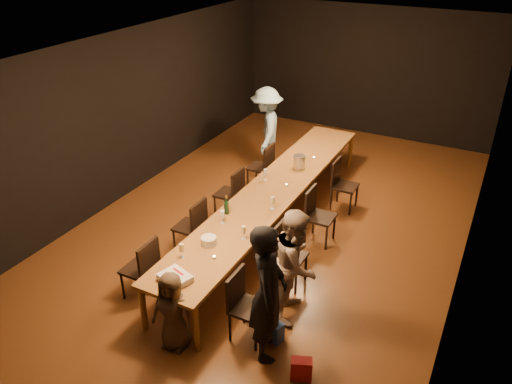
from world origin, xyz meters
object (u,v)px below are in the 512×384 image
at_px(chair_right_3, 345,185).
at_px(child, 173,311).
at_px(chair_left_1, 189,226).
at_px(birthday_cake, 175,278).
at_px(table, 273,192).
at_px(woman_tan, 296,264).
at_px(chair_right_0, 250,308).
at_px(chair_right_2, 321,217).
at_px(man_blue, 267,129).
at_px(plate_stack, 209,241).
at_px(chair_left_0, 139,268).
at_px(woman_birthday, 268,293).
at_px(chair_left_3, 260,166).
at_px(chair_left_2, 229,193).
at_px(champagne_bottle, 226,205).
at_px(ice_bucket, 299,162).
at_px(chair_right_1, 290,256).

height_order(chair_right_3, child, child).
bearing_deg(chair_left_1, birthday_cake, -150.94).
distance_m(table, woman_tan, 2.06).
distance_m(chair_right_0, chair_right_2, 2.40).
xyz_separation_m(woman_tan, man_blue, (-2.30, 3.77, 0.09)).
height_order(man_blue, plate_stack, man_blue).
relative_size(chair_left_0, plate_stack, 4.40).
distance_m(woman_birthday, woman_tan, 0.81).
height_order(chair_right_0, child, child).
distance_m(chair_left_3, woman_tan, 3.54).
xyz_separation_m(table, chair_right_3, (0.85, 1.20, -0.24)).
height_order(chair_left_1, chair_left_2, same).
relative_size(chair_right_2, chair_left_1, 1.00).
height_order(birthday_cake, champagne_bottle, champagne_bottle).
bearing_deg(chair_left_1, chair_left_0, -180.00).
xyz_separation_m(chair_left_2, ice_bucket, (0.91, 0.94, 0.40)).
xyz_separation_m(table, chair_right_2, (0.85, 0.00, -0.24)).
distance_m(chair_left_1, ice_bucket, 2.36).
distance_m(chair_left_0, chair_left_3, 3.60).
relative_size(chair_right_0, chair_left_3, 1.00).
xyz_separation_m(chair_right_1, chair_right_3, (0.00, 2.40, 0.00)).
bearing_deg(chair_right_2, chair_right_3, 180.00).
height_order(chair_right_1, chair_left_0, same).
distance_m(chair_right_3, man_blue, 2.22).
xyz_separation_m(woman_birthday, woman_tan, (0.00, 0.80, -0.11)).
bearing_deg(ice_bucket, plate_stack, -92.88).
height_order(chair_right_1, chair_left_2, same).
bearing_deg(chair_right_1, man_blue, -148.52).
xyz_separation_m(chair_right_1, woman_tan, (0.30, -0.51, 0.31)).
bearing_deg(chair_right_2, birthday_cake, -18.18).
xyz_separation_m(chair_left_3, birthday_cake, (0.82, -3.88, 0.33)).
bearing_deg(champagne_bottle, woman_birthday, -46.21).
bearing_deg(child, plate_stack, 92.32).
bearing_deg(woman_birthday, chair_left_2, 16.80).
xyz_separation_m(chair_left_3, child, (0.96, -4.15, 0.07)).
height_order(chair_right_3, woman_tan, woman_tan).
bearing_deg(table, chair_left_0, -109.50).
relative_size(chair_right_0, chair_left_2, 1.00).
bearing_deg(chair_left_3, woman_tan, -145.49).
bearing_deg(chair_left_0, champagne_bottle, -22.24).
xyz_separation_m(chair_right_1, chair_left_1, (-1.70, 0.00, 0.00)).
xyz_separation_m(chair_right_2, woman_birthday, (0.30, -2.51, 0.42)).
height_order(chair_left_2, chair_left_3, same).
xyz_separation_m(chair_right_3, man_blue, (-2.00, 0.87, 0.40)).
bearing_deg(chair_left_2, ice_bucket, -44.16).
relative_size(chair_right_1, woman_birthday, 0.52).
xyz_separation_m(chair_left_1, woman_birthday, (2.00, -1.31, 0.42)).
bearing_deg(woman_birthday, chair_right_3, -17.14).
bearing_deg(chair_left_3, chair_right_2, -125.22).
bearing_deg(birthday_cake, man_blue, 120.30).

